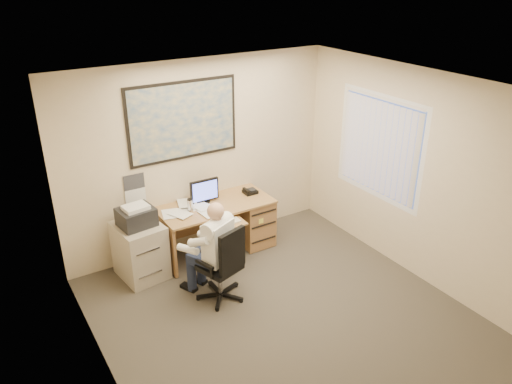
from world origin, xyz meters
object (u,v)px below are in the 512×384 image
desk (235,218)px  filing_cabinet (140,246)px  office_chair (221,279)px  person (218,251)px

desk → filing_cabinet: bearing=-178.4°
filing_cabinet → office_chair: size_ratio=1.03×
person → desk: bearing=26.1°
desk → office_chair: desk is taller
filing_cabinet → desk: bearing=-5.3°
desk → office_chair: (-0.82, -1.06, -0.14)m
desk → filing_cabinet: (-1.46, -0.04, 0.01)m
desk → office_chair: 1.35m
filing_cabinet → person: bearing=-62.1°
filing_cabinet → office_chair: 1.22m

